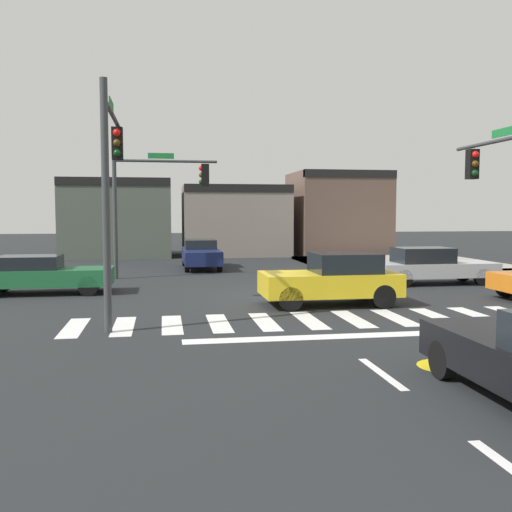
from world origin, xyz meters
TOP-DOWN VIEW (x-y plane):
  - ground_plane at (0.00, 0.00)m, footprint 120.00×120.00m
  - crosswalk_near at (0.00, -4.50)m, footprint 12.46×2.48m
  - bike_detector_marking at (1.36, -9.24)m, footprint 1.06×1.06m
  - curb_corner_northeast at (8.49, 9.42)m, footprint 10.00×10.60m
  - storefront_row at (1.04, 18.70)m, footprint 21.15×5.84m
  - traffic_signal_southwest at (-5.08, -3.55)m, footprint 0.32×4.47m
  - traffic_signal_southeast at (6.07, -3.82)m, footprint 0.32×4.72m
  - traffic_signal_northwest at (-4.09, 5.93)m, footprint 4.44×0.32m
  - car_silver at (6.69, 2.06)m, footprint 4.77×1.71m
  - car_yellow at (1.34, -2.20)m, footprint 4.14×1.93m
  - car_navy at (-1.89, 9.87)m, footprint 1.77×4.79m
  - car_green at (-7.99, 1.74)m, footprint 4.64×1.78m

SIDE VIEW (x-z plane):
  - ground_plane at x=0.00m, z-range 0.00..0.00m
  - bike_detector_marking at x=1.36m, z-range 0.00..0.01m
  - crosswalk_near at x=0.00m, z-range 0.00..0.01m
  - curb_corner_northeast at x=8.49m, z-range 0.00..0.15m
  - car_green at x=-7.99m, z-range 0.02..1.36m
  - car_silver at x=6.69m, z-range 0.00..1.46m
  - car_navy at x=-1.89m, z-range 0.02..1.46m
  - car_yellow at x=1.34m, z-range 0.00..1.60m
  - storefront_row at x=1.04m, z-range -0.23..5.32m
  - traffic_signal_southeast at x=6.07m, z-range 1.02..6.43m
  - traffic_signal_northwest at x=-4.09m, z-range 0.98..6.56m
  - traffic_signal_southwest at x=-5.08m, z-range 1.09..7.00m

